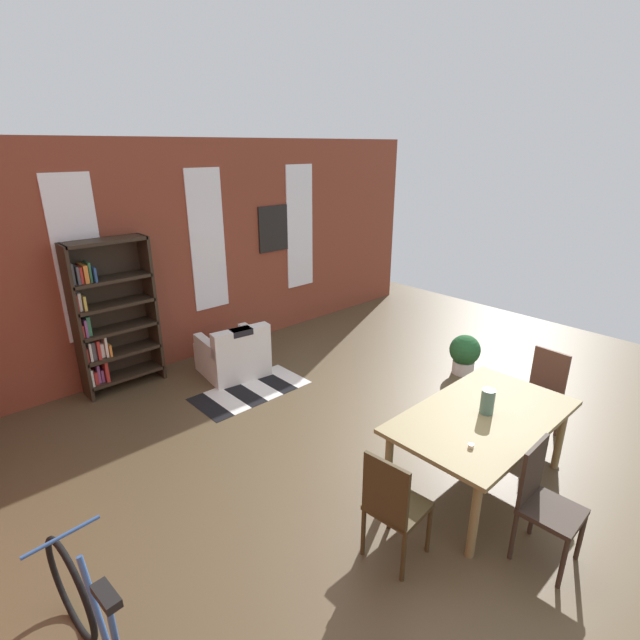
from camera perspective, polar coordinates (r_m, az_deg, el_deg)
ground_plane at (r=5.06m, az=12.37°, el=-16.64°), size 10.16×10.16×0.00m
back_wall_brick at (r=7.19m, az=-13.53°, el=8.07°), size 8.49×0.12×3.10m
window_pane_0 at (r=6.44m, az=-26.93°, el=6.47°), size 0.55×0.02×2.01m
window_pane_1 at (r=7.10m, az=-13.35°, el=9.22°), size 0.55×0.02×2.01m
window_pane_2 at (r=8.10m, az=-2.45°, el=11.04°), size 0.55×0.02×2.01m
dining_table at (r=4.59m, az=18.93°, el=-11.50°), size 1.79×1.03×0.75m
vase_on_table at (r=4.53m, az=19.44°, el=-9.20°), size 0.12×0.12×0.23m
tealight_candle_0 at (r=4.07m, az=17.65°, el=-14.20°), size 0.04×0.04×0.03m
dining_chair_near_left at (r=4.14m, az=25.22°, el=-18.92°), size 0.41×0.41×0.95m
dining_chair_head_left at (r=3.79m, az=8.73°, el=-21.03°), size 0.43×0.43×0.95m
dining_chair_head_right at (r=5.70m, az=25.03°, el=-7.68°), size 0.42×0.42×0.95m
bookshelf_tall at (r=6.50m, az=-23.89°, el=0.23°), size 0.98×0.34×1.95m
armchair_white at (r=6.68m, az=-10.31°, el=-4.14°), size 0.90×0.90×0.75m
potted_plant_by_shelf at (r=6.87m, az=16.95°, el=-3.79°), size 0.42×0.42×0.56m
striped_rug at (r=6.30m, az=-8.29°, el=-8.35°), size 1.47×0.74×0.01m
framed_picture at (r=7.74m, az=-5.63°, el=10.84°), size 0.56×0.03×0.72m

